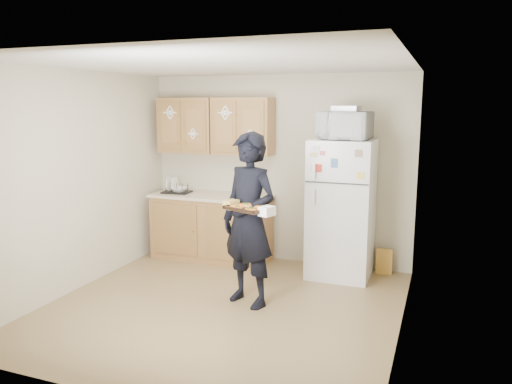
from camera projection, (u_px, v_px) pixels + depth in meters
floor at (223, 307)px, 5.29m from camera, size 3.60×3.60×0.00m
ceiling at (220, 64)px, 4.85m from camera, size 3.60×3.60×0.00m
wall_back at (278, 169)px, 6.72m from camera, size 3.60×0.04×2.50m
wall_front at (112, 233)px, 3.41m from camera, size 3.60×0.04×2.50m
wall_left at (79, 181)px, 5.70m from camera, size 0.04×3.60×2.50m
wall_right at (406, 203)px, 4.44m from camera, size 0.04×3.60×2.50m
refrigerator at (341, 209)px, 6.12m from camera, size 0.75×0.70×1.70m
base_cabinet at (212, 228)px, 6.87m from camera, size 1.60×0.60×0.86m
countertop at (211, 196)px, 6.79m from camera, size 1.64×0.64×0.04m
upper_cab_left at (188, 125)px, 6.89m from camera, size 0.80×0.33×0.75m
upper_cab_right at (243, 126)px, 6.61m from camera, size 0.80×0.33×0.75m
cereal_box at (384, 262)px, 6.28m from camera, size 0.20×0.07×0.32m
person at (249, 220)px, 5.22m from camera, size 0.78×0.65×1.84m
baking_tray at (248, 209)px, 4.90m from camera, size 0.50×0.43×0.04m
pizza_front_left at (236, 207)px, 4.91m from camera, size 0.14×0.14×0.02m
pizza_front_right at (251, 210)px, 4.78m from camera, size 0.14×0.14×0.02m
pizza_back_left at (246, 205)px, 5.01m from camera, size 0.14×0.14×0.02m
pizza_back_right at (261, 207)px, 4.88m from camera, size 0.14×0.14×0.02m
microwave at (345, 126)px, 5.89m from camera, size 0.63×0.46×0.33m
foil_pan at (346, 109)px, 5.88m from camera, size 0.33×0.25×0.07m
dish_rack at (177, 187)px, 6.93m from camera, size 0.39×0.30×0.15m
bowl at (179, 190)px, 6.92m from camera, size 0.27×0.27×0.06m
soap_bottle at (253, 192)px, 6.42m from camera, size 0.11×0.12×0.20m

